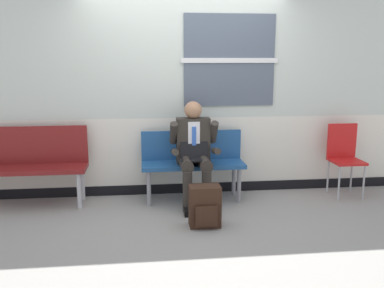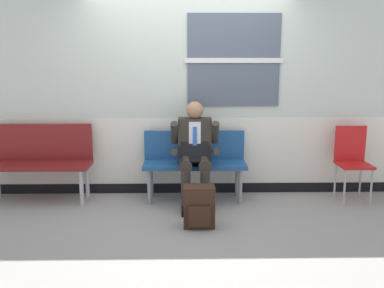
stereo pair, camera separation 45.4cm
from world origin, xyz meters
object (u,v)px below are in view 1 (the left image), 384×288
object	(u,v)px
bench_with_person	(192,159)
person_seated	(194,151)
bench_empty	(32,160)
backpack	(205,207)
folding_chair	(344,153)

from	to	relation	value
bench_with_person	person_seated	bearing A→B (deg)	-90.00
bench_empty	person_seated	distance (m)	1.93
bench_empty	backpack	size ratio (longest dim) A/B	2.94
person_seated	bench_empty	bearing A→B (deg)	173.97
bench_with_person	backpack	distance (m)	0.96
bench_with_person	bench_empty	xyz separation A→B (m)	(-1.91, 0.01, 0.03)
bench_empty	folding_chair	bearing A→B (deg)	-1.00
person_seated	folding_chair	distance (m)	1.95
backpack	folding_chair	size ratio (longest dim) A/B	0.48
bench_empty	backpack	xyz separation A→B (m)	(1.94, -0.92, -0.33)
backpack	folding_chair	distance (m)	2.12
bench_with_person	folding_chair	distance (m)	1.94
bench_empty	person_seated	bearing A→B (deg)	-6.03
bench_empty	folding_chair	world-z (taller)	bench_empty
person_seated	backpack	size ratio (longest dim) A/B	2.82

